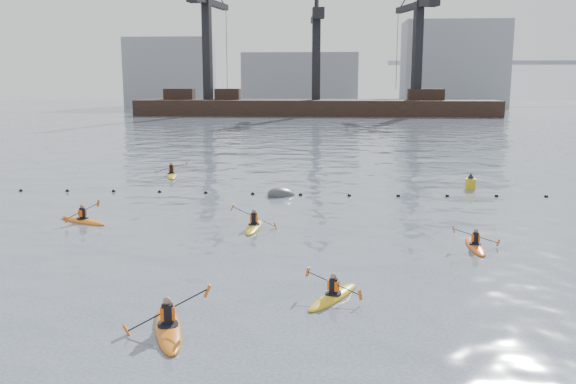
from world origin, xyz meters
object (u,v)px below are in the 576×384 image
nav_buoy (470,184)px  mooring_buoy (282,196)px  kayaker_5 (172,175)px  kayaker_0 (168,327)px  kayaker_2 (83,220)px  kayaker_1 (333,296)px  kayaker_4 (475,245)px  kayaker_3 (254,226)px

nav_buoy → mooring_buoy: bearing=-165.9°
kayaker_5 → nav_buoy: kayaker_5 is taller
kayaker_0 → kayaker_2: 15.21m
kayaker_1 → kayaker_2: size_ratio=0.95×
kayaker_1 → nav_buoy: size_ratio=2.44×
kayaker_4 → kayaker_5: 25.80m
kayaker_5 → kayaker_1: bearing=-80.3°
mooring_buoy → nav_buoy: (12.15, 3.05, 0.37)m
kayaker_3 → kayaker_4: 10.26m
kayaker_1 → mooring_buoy: bearing=128.6°
kayaker_2 → kayaker_3: bearing=-65.4°
kayaker_4 → mooring_buoy: kayaker_4 is taller
kayaker_1 → nav_buoy: bearing=95.3°
kayaker_4 → kayaker_0: bearing=42.6°
kayaker_2 → kayaker_3: (8.77, -0.66, 0.00)m
kayaker_4 → mooring_buoy: (-9.16, 11.27, -0.09)m
kayaker_4 → kayaker_5: (-17.95, 18.53, 0.02)m
kayaker_2 → nav_buoy: size_ratio=2.57×
kayaker_4 → kayaker_5: kayaker_5 is taller
kayaker_4 → nav_buoy: 14.63m
kayaker_0 → kayaker_1: size_ratio=1.23×
kayaker_1 → kayaker_4: kayaker_4 is taller
kayaker_2 → kayaker_5: bearing=26.3°
nav_buoy → kayaker_4: bearing=-101.8°
kayaker_2 → mooring_buoy: kayaker_2 is taller
mooring_buoy → kayaker_3: bearing=-94.7°
kayaker_2 → mooring_buoy: (9.46, 7.73, -0.10)m
mooring_buoy → kayaker_2: bearing=-140.8°
kayaker_0 → kayaker_3: bearing=67.3°
kayaker_1 → kayaker_5: (-11.86, 25.10, 0.02)m
kayaker_1 → mooring_buoy: size_ratio=1.50×
kayaker_1 → nav_buoy: (9.08, 20.89, 0.27)m
nav_buoy → kayaker_5: bearing=168.6°
kayaker_4 → kayaker_5: size_ratio=0.81×
kayaker_0 → mooring_buoy: size_ratio=1.84×
kayaker_3 → nav_buoy: size_ratio=2.73×
kayaker_4 → kayaker_1: bearing=48.4°
kayaker_5 → kayaker_2: bearing=-108.2°
kayaker_1 → kayaker_3: (-3.76, 9.45, 0.01)m
kayaker_3 → kayaker_4: size_ratio=1.10×
kayaker_1 → kayaker_5: 27.76m
kayaker_0 → kayaker_3: kayaker_0 is taller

